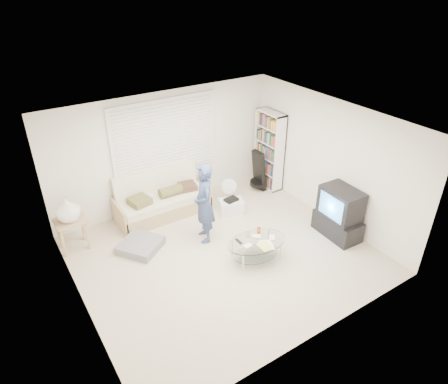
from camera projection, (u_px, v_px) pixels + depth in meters
ground at (224, 255)px, 7.32m from camera, size 5.00×5.00×0.00m
room_shell at (209, 165)px, 6.86m from camera, size 5.02×4.52×2.51m
window_blinds at (166, 138)px, 8.16m from camera, size 2.32×0.08×1.62m
futon_sofa at (163, 201)px, 8.38m from camera, size 1.98×0.80×0.97m
grey_floor_pillow at (141, 245)px, 7.44m from camera, size 0.97×0.97×0.16m
side_table at (68, 212)px, 7.11m from camera, size 0.54×0.44×1.08m
bookshelf at (269, 150)px, 9.18m from camera, size 0.29×0.77×1.82m
guitar_case at (259, 173)px, 9.22m from camera, size 0.35×0.36×0.97m
floor_fan at (228, 189)px, 8.80m from camera, size 0.36×0.23×0.57m
storage_bin at (231, 206)px, 8.49m from camera, size 0.58×0.49×0.35m
tv_unit at (339, 213)px, 7.63m from camera, size 0.55×0.95×1.01m
coffee_table at (257, 245)px, 7.05m from camera, size 1.17×0.84×0.53m
standing_person at (204, 204)px, 7.37m from camera, size 0.52×0.65×1.57m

